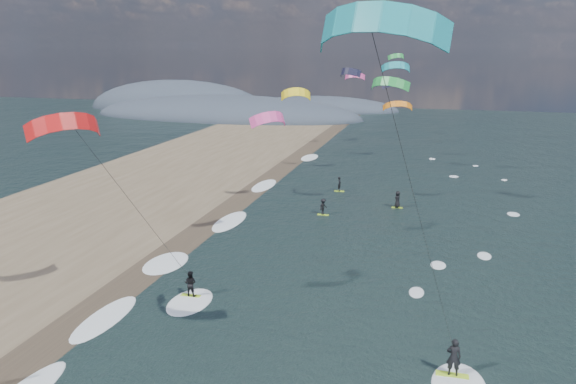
# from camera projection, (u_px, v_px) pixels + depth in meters

# --- Properties ---
(wet_sand_strip) EXTENTS (3.00, 240.00, 0.00)m
(wet_sand_strip) POSITION_uv_depth(u_px,v_px,m) (122.00, 289.00, 37.67)
(wet_sand_strip) COLOR #382D23
(wet_sand_strip) RESTS_ON ground
(coastal_hills) EXTENTS (80.00, 41.00, 15.00)m
(coastal_hills) POSITION_uv_depth(u_px,v_px,m) (218.00, 113.00, 137.39)
(coastal_hills) COLOR #3D4756
(coastal_hills) RESTS_ON ground
(kitesurfer_near_a) EXTENTS (8.16, 8.87, 17.70)m
(kitesurfer_near_a) POSITION_uv_depth(u_px,v_px,m) (388.00, 100.00, 20.38)
(kitesurfer_near_a) COLOR #B3E728
(kitesurfer_near_a) RESTS_ON ground
(kitesurfer_near_b) EXTENTS (6.91, 9.27, 13.17)m
(kitesurfer_near_b) POSITION_uv_depth(u_px,v_px,m) (112.00, 183.00, 31.07)
(kitesurfer_near_b) COLOR #B3E728
(kitesurfer_near_b) RESTS_ON ground
(far_kitesurfers) EXTENTS (7.91, 10.28, 1.74)m
(far_kitesurfers) POSITION_uv_depth(u_px,v_px,m) (353.00, 200.00, 56.45)
(far_kitesurfers) COLOR #B3E728
(far_kitesurfers) RESTS_ON ground
(bg_kite_field) EXTENTS (11.58, 70.05, 7.41)m
(bg_kite_field) POSITION_uv_depth(u_px,v_px,m) (376.00, 81.00, 73.22)
(bg_kite_field) COLOR green
(bg_kite_field) RESTS_ON ground
(shoreline_surf) EXTENTS (2.40, 79.40, 0.11)m
(shoreline_surf) POSITION_uv_depth(u_px,v_px,m) (171.00, 265.00, 41.80)
(shoreline_surf) COLOR white
(shoreline_surf) RESTS_ON ground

